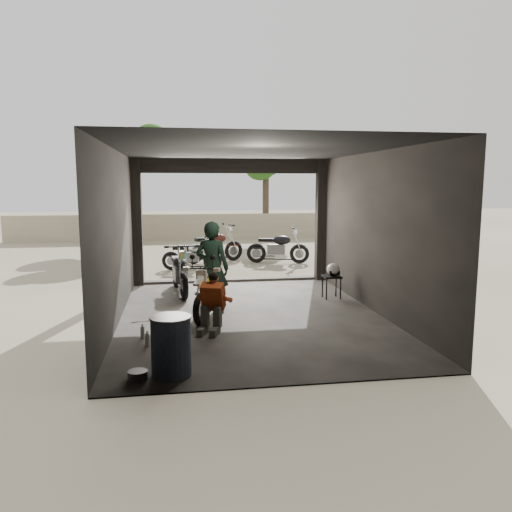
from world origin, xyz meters
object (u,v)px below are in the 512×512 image
object	(u,v)px
left_bike	(180,268)
outside_bike_b	(214,244)
main_bike	(210,290)
mechanic	(211,305)
rider	(212,268)
helmet	(333,269)
oil_drum	(171,347)
outside_bike_a	(192,253)
sign_post	(362,222)
outside_bike_c	(278,245)
stool	(332,279)

from	to	relation	value
left_bike	outside_bike_b	xyz separation A→B (m)	(1.16, 4.66, 0.02)
main_bike	mechanic	size ratio (longest dim) A/B	1.58
rider	helmet	world-z (taller)	rider
outside_bike_b	helmet	distance (m)	6.17
oil_drum	mechanic	bearing A→B (deg)	70.66
outside_bike_b	mechanic	xyz separation A→B (m)	(-0.65, -7.94, -0.12)
outside_bike_a	sign_post	bearing A→B (deg)	-114.27
sign_post	outside_bike_c	bearing A→B (deg)	92.63
outside_bike_b	outside_bike_a	bearing A→B (deg)	129.23
left_bike	outside_bike_a	size ratio (longest dim) A/B	1.14
helmet	outside_bike_c	bearing A→B (deg)	104.30
mechanic	helmet	distance (m)	3.63
left_bike	outside_bike_c	bearing A→B (deg)	45.42
outside_bike_a	outside_bike_b	xyz separation A→B (m)	(0.78, 1.45, 0.09)
left_bike	oil_drum	size ratio (longest dim) A/B	2.18
outside_bike_b	stool	distance (m)	6.17
rider	stool	xyz separation A→B (m)	(2.73, 0.87, -0.47)
stool	outside_bike_b	bearing A→B (deg)	110.85
outside_bike_b	rider	world-z (taller)	rider
mechanic	rider	bearing A→B (deg)	105.35
outside_bike_a	helmet	bearing A→B (deg)	-133.60
left_bike	rider	distance (m)	2.10
outside_bike_a	oil_drum	distance (m)	8.41
mechanic	stool	distance (m)	3.58
outside_bike_a	helmet	distance (m)	5.25
main_bike	mechanic	xyz separation A→B (m)	(-0.06, -1.08, -0.03)
main_bike	left_bike	size ratio (longest dim) A/B	0.89
mechanic	outside_bike_b	bearing A→B (deg)	105.72
main_bike	outside_bike_b	world-z (taller)	outside_bike_b
mechanic	outside_bike_c	bearing A→B (deg)	90.52
main_bike	sign_post	xyz separation A→B (m)	(3.97, 2.43, 1.08)
oil_drum	sign_post	distance (m)	7.26
left_bike	mechanic	distance (m)	3.33
outside_bike_a	oil_drum	world-z (taller)	outside_bike_a
outside_bike_a	oil_drum	bearing A→B (deg)	-172.31
outside_bike_c	helmet	world-z (taller)	outside_bike_c
outside_bike_b	sign_post	bearing A→B (deg)	-165.10
left_bike	helmet	world-z (taller)	left_bike
sign_post	oil_drum	bearing A→B (deg)	-147.07
outside_bike_a	stool	distance (m)	5.24
outside_bike_c	rider	world-z (taller)	rider
outside_bike_c	stool	xyz separation A→B (m)	(0.15, -5.27, -0.14)
main_bike	oil_drum	bearing A→B (deg)	-81.52
main_bike	outside_bike_c	distance (m)	6.89
outside_bike_b	oil_drum	size ratio (longest dim) A/B	2.25
outside_bike_a	helmet	xyz separation A→B (m)	(3.02, -4.30, 0.14)
outside_bike_a	sign_post	distance (m)	5.23
outside_bike_b	outside_bike_c	world-z (taller)	outside_bike_b
rider	mechanic	bearing A→B (deg)	108.47
rider	helmet	size ratio (longest dim) A/B	6.05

